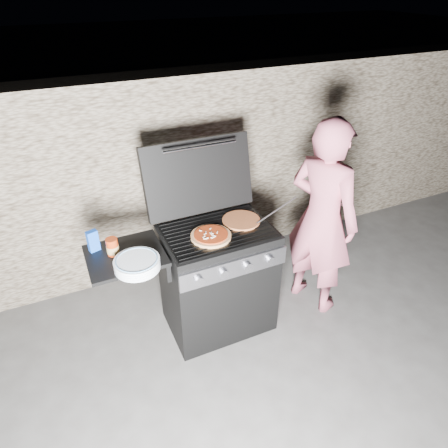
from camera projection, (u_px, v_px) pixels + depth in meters
name	position (u px, v px, depth m)	size (l,w,h in m)	color
ground	(219.00, 321.00, 3.35)	(50.00, 50.00, 0.00)	#393836
stone_wall	(172.00, 175.00, 3.68)	(8.00, 0.35, 1.80)	gray
gas_grill	(188.00, 288.00, 3.02)	(1.34, 0.79, 0.91)	black
pizza_topped	(211.00, 235.00, 2.78)	(0.28, 0.28, 0.03)	tan
pizza_plain	(241.00, 220.00, 2.97)	(0.28, 0.28, 0.02)	#E78348
sauce_jar	(112.00, 247.00, 2.60)	(0.08, 0.08, 0.12)	#962B0C
blue_carton	(93.00, 241.00, 2.63)	(0.07, 0.04, 0.15)	#0F3FAD
plate_stack	(137.00, 264.00, 2.49)	(0.29, 0.29, 0.07)	white
person	(322.00, 219.00, 3.15)	(0.60, 0.40, 1.66)	#AE5367
tongs	(276.00, 211.00, 3.01)	(0.01, 0.01, 0.45)	black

